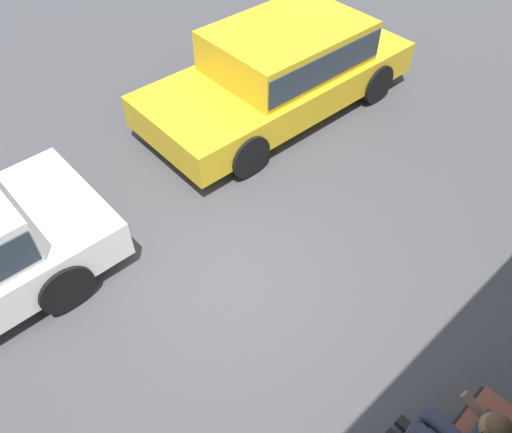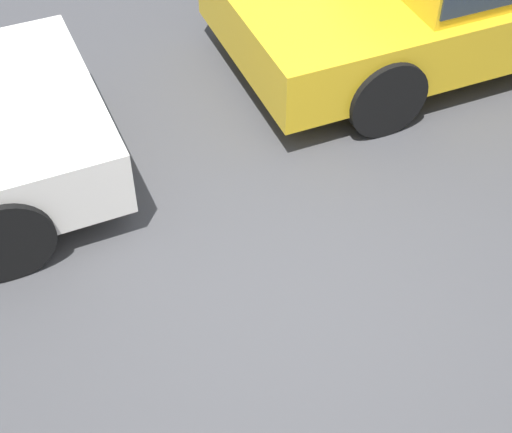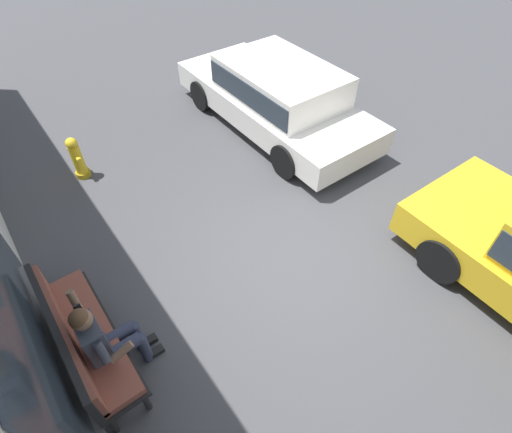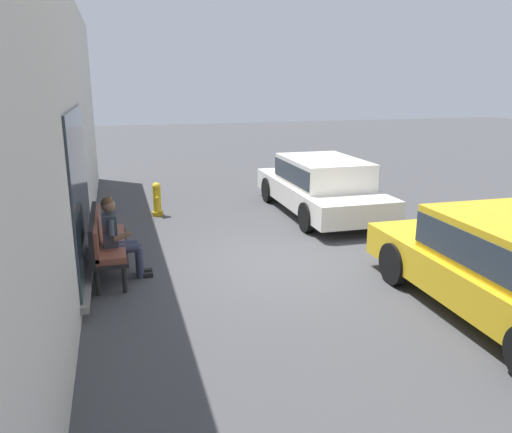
% 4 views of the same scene
% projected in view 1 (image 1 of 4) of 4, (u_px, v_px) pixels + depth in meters
% --- Properties ---
extents(ground_plane, '(60.00, 60.00, 0.00)m').
position_uv_depth(ground_plane, '(243.00, 290.00, 5.88)').
color(ground_plane, '#424244').
extents(parked_car_near, '(4.58, 2.06, 1.39)m').
position_uv_depth(parked_car_near, '(282.00, 66.00, 7.87)').
color(parked_car_near, gold).
rests_on(parked_car_near, ground_plane).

